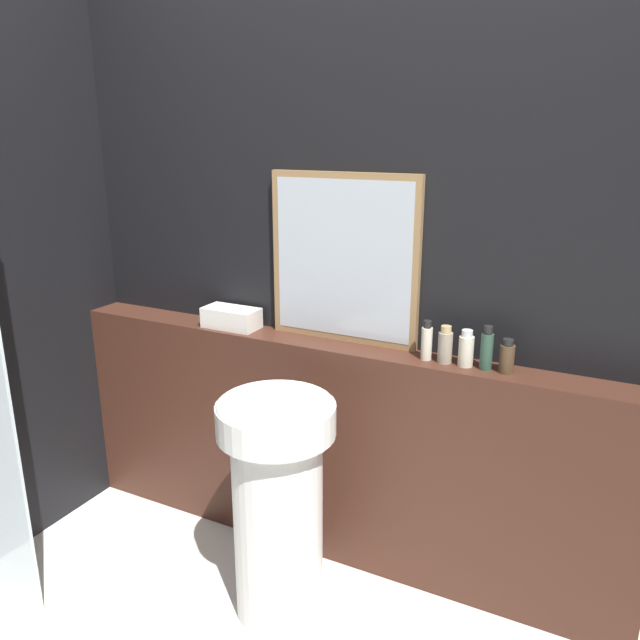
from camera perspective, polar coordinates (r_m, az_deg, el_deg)
wall_back at (r=2.46m, az=2.15°, el=5.71°), size 8.00×0.06×2.50m
vanity_counter at (r=2.63m, az=0.89°, el=-11.79°), size 2.39×0.17×0.93m
pedestal_sink at (r=2.31m, az=-3.93°, el=-16.21°), size 0.41×0.41×0.85m
mirror at (r=2.40m, az=2.16°, el=5.59°), size 0.61×0.03×0.65m
towel_stack at (r=2.65m, az=-8.10°, el=0.21°), size 0.24×0.12×0.09m
shampoo_bottle at (r=2.28m, az=9.73°, el=-1.96°), size 0.04×0.04×0.15m
conditioner_bottle at (r=2.27m, az=11.38°, el=-2.32°), size 0.05×0.05×0.14m
lotion_bottle at (r=2.25m, az=13.21°, el=-2.64°), size 0.05×0.05×0.13m
body_wash_bottle at (r=2.23m, az=14.99°, el=-2.62°), size 0.04×0.04×0.16m
hand_soap_bottle at (r=2.23m, az=16.71°, el=-3.28°), size 0.05×0.05×0.12m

